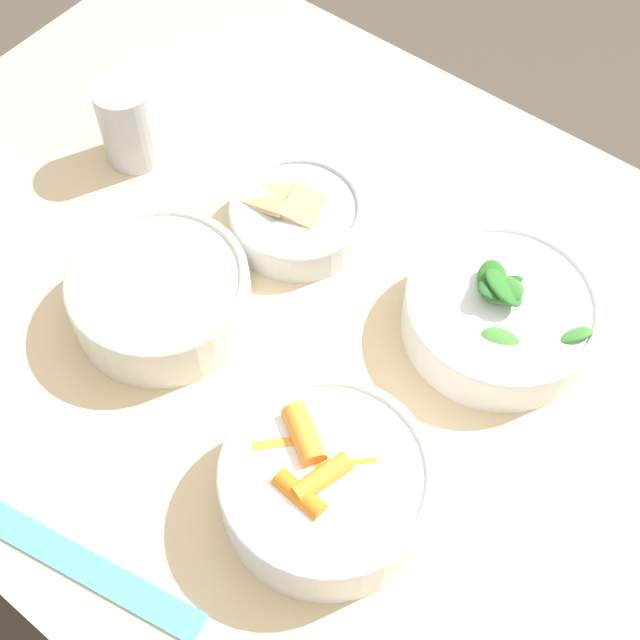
# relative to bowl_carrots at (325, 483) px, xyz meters

# --- Properties ---
(ground_plane) EXTENTS (10.00, 10.00, 0.00)m
(ground_plane) POSITION_rel_bowl_carrots_xyz_m (0.03, -0.15, -0.79)
(ground_plane) COLOR #4C4238
(dining_table) EXTENTS (1.32, 0.78, 0.75)m
(dining_table) POSITION_rel_bowl_carrots_xyz_m (0.03, -0.15, -0.15)
(dining_table) COLOR beige
(dining_table) RESTS_ON ground_plane
(bowl_carrots) EXTENTS (0.19, 0.19, 0.08)m
(bowl_carrots) POSITION_rel_bowl_carrots_xyz_m (0.00, 0.00, 0.00)
(bowl_carrots) COLOR white
(bowl_carrots) RESTS_ON dining_table
(bowl_greens) EXTENTS (0.20, 0.20, 0.08)m
(bowl_greens) POSITION_rel_bowl_carrots_xyz_m (-0.03, -0.25, -0.01)
(bowl_greens) COLOR white
(bowl_greens) RESTS_ON dining_table
(bowl_beans_hotdog) EXTENTS (0.18, 0.18, 0.06)m
(bowl_beans_hotdog) POSITION_rel_bowl_carrots_xyz_m (0.26, -0.06, -0.01)
(bowl_beans_hotdog) COLOR silver
(bowl_beans_hotdog) RESTS_ON dining_table
(bowl_cookies) EXTENTS (0.15, 0.15, 0.05)m
(bowl_cookies) POSITION_rel_bowl_carrots_xyz_m (0.22, -0.23, -0.01)
(bowl_cookies) COLOR silver
(bowl_cookies) RESTS_ON dining_table
(ruler) EXTENTS (0.26, 0.07, 0.00)m
(ruler) POSITION_rel_bowl_carrots_xyz_m (0.14, 0.18, -0.04)
(ruler) COLOR #4C99E0
(ruler) RESTS_ON dining_table
(cup) EXTENTS (0.07, 0.07, 0.10)m
(cup) POSITION_rel_bowl_carrots_xyz_m (0.44, -0.20, 0.01)
(cup) COLOR #B2B7C1
(cup) RESTS_ON dining_table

